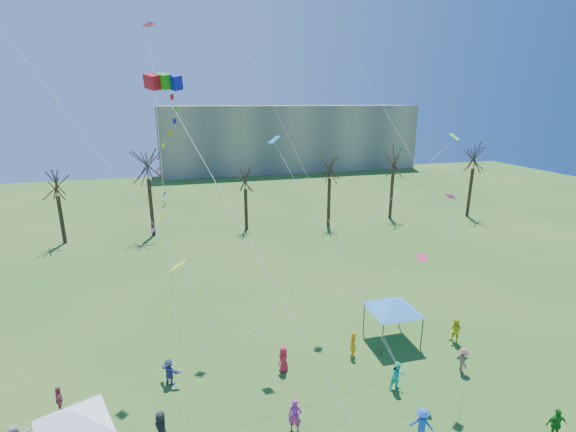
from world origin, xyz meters
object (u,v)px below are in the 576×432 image
object	(u,v)px
canopy_tent_blue	(393,304)
big_box_kite	(170,167)
canopy_tent_white	(72,418)
distant_building	(289,138)

from	to	relation	value
canopy_tent_blue	big_box_kite	bearing A→B (deg)	-176.69
big_box_kite	canopy_tent_blue	distance (m)	17.12
canopy_tent_white	big_box_kite	bearing A→B (deg)	41.35
big_box_kite	canopy_tent_blue	xyz separation A→B (m)	(13.82, 0.80, -10.06)
distant_building	canopy_tent_blue	size ratio (longest dim) A/B	13.59
big_box_kite	canopy_tent_blue	size ratio (longest dim) A/B	4.82
distant_building	canopy_tent_white	bearing A→B (deg)	-112.38
distant_building	big_box_kite	size ratio (longest dim) A/B	2.82
big_box_kite	canopy_tent_blue	world-z (taller)	big_box_kite
distant_building	canopy_tent_white	xyz separation A→B (m)	(-31.86, -77.38, -4.88)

